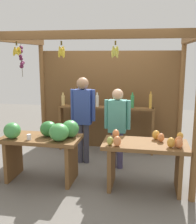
# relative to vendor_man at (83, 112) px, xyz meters

# --- Properties ---
(ground_plane) EXTENTS (12.00, 12.00, 0.00)m
(ground_plane) POSITION_rel_vendor_man_xyz_m (0.35, -0.07, -1.01)
(ground_plane) COLOR slate
(ground_plane) RESTS_ON ground
(market_stall) EXTENTS (3.22, 2.24, 2.42)m
(market_stall) POSITION_rel_vendor_man_xyz_m (0.34, 0.42, 0.40)
(market_stall) COLOR brown
(market_stall) RESTS_ON ground
(fruit_counter_left) EXTENTS (1.30, 0.68, 1.04)m
(fruit_counter_left) POSITION_rel_vendor_man_xyz_m (-0.42, -0.90, -0.30)
(fruit_counter_left) COLOR brown
(fruit_counter_left) RESTS_ON ground
(fruit_counter_right) EXTENTS (1.30, 0.66, 0.91)m
(fruit_counter_right) POSITION_rel_vendor_man_xyz_m (1.21, -0.87, -0.43)
(fruit_counter_right) COLOR brown
(fruit_counter_right) RESTS_ON ground
(bottle_shelf_unit) EXTENTS (2.07, 0.22, 1.35)m
(bottle_shelf_unit) POSITION_rel_vendor_man_xyz_m (0.32, 0.73, -0.21)
(bottle_shelf_unit) COLOR brown
(bottle_shelf_unit) RESTS_ON ground
(vendor_man) EXTENTS (0.48, 0.23, 1.68)m
(vendor_man) POSITION_rel_vendor_man_xyz_m (0.00, 0.00, 0.00)
(vendor_man) COLOR #3D3C4B
(vendor_man) RESTS_ON ground
(vendor_woman) EXTENTS (0.48, 0.20, 1.50)m
(vendor_woman) POSITION_rel_vendor_man_xyz_m (0.68, -0.14, -0.13)
(vendor_woman) COLOR #453F64
(vendor_woman) RESTS_ON ground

